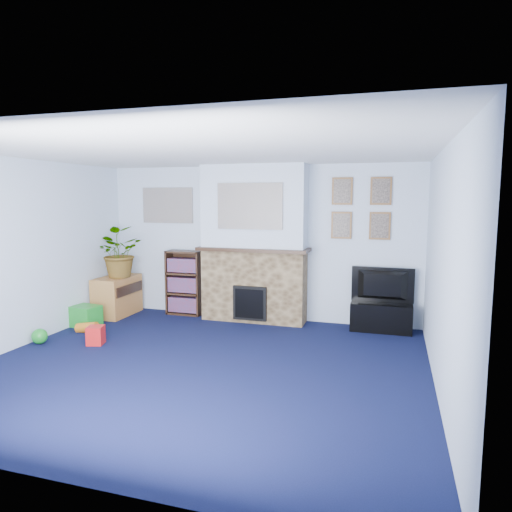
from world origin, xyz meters
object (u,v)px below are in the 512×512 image
(tv_stand, at_px, (381,316))
(sideboard, at_px, (117,294))
(television, at_px, (382,286))
(bookshelf, at_px, (185,284))

(tv_stand, bearing_deg, sideboard, -175.90)
(tv_stand, bearing_deg, television, 90.00)
(tv_stand, height_order, television, television)
(tv_stand, distance_m, television, 0.43)
(television, height_order, bookshelf, bookshelf)
(tv_stand, relative_size, sideboard, 1.05)
(television, xyz_separation_m, sideboard, (-4.16, -0.32, -0.31))
(tv_stand, xyz_separation_m, bookshelf, (-3.12, 0.08, 0.28))
(bookshelf, distance_m, sideboard, 1.11)
(tv_stand, height_order, sideboard, sideboard)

